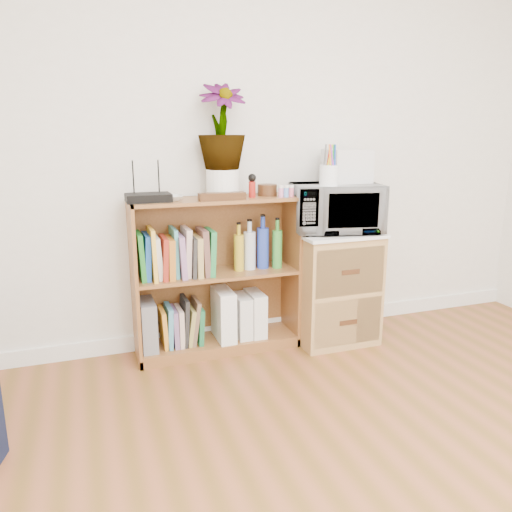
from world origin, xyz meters
name	(u,v)px	position (x,y,z in m)	size (l,w,h in m)	color
skirting_board	(263,326)	(0.00, 2.24, 0.05)	(4.00, 0.02, 0.10)	white
bookshelf	(217,276)	(-0.35, 2.10, 0.47)	(1.00, 0.30, 0.95)	brown
wicker_unit	(332,287)	(0.40, 2.02, 0.35)	(0.50, 0.45, 0.70)	#9E7542
microwave	(336,208)	(0.40, 2.02, 0.87)	(0.53, 0.36, 0.30)	silver
pen_cup	(329,175)	(0.30, 1.94, 1.08)	(0.11, 0.11, 0.12)	white
small_appliance	(347,166)	(0.50, 2.07, 1.12)	(0.26, 0.22, 0.21)	silver
router	(148,198)	(-0.74, 2.08, 0.97)	(0.25, 0.17, 0.04)	black
white_bowl	(172,198)	(-0.61, 2.07, 0.97)	(0.13, 0.13, 0.03)	silver
plant_pot	(223,183)	(-0.30, 2.12, 1.03)	(0.19, 0.19, 0.16)	white
potted_plant	(222,126)	(-0.30, 2.12, 1.36)	(0.27, 0.27, 0.49)	#3A7A31
trinket_box	(222,196)	(-0.34, 2.00, 0.97)	(0.27, 0.07, 0.04)	#331F0D
kokeshi_doll	(252,190)	(-0.14, 2.06, 1.00)	(0.04, 0.04, 0.09)	maroon
wooden_bowl	(267,190)	(-0.02, 2.11, 0.98)	(0.12, 0.12, 0.07)	#3D2010
paint_jars	(286,193)	(0.06, 2.01, 0.98)	(0.11, 0.04, 0.05)	pink
file_box	(148,325)	(-0.78, 2.10, 0.22)	(0.09, 0.24, 0.29)	slate
magazine_holder_left	(223,314)	(-0.31, 2.09, 0.23)	(0.10, 0.25, 0.32)	white
magazine_holder_mid	(242,316)	(-0.20, 2.09, 0.20)	(0.08, 0.21, 0.27)	silver
magazine_holder_right	(255,313)	(-0.11, 2.09, 0.21)	(0.09, 0.22, 0.28)	white
cookbooks	(176,254)	(-0.59, 2.10, 0.63)	(0.44, 0.20, 0.30)	#217B29
liquor_bottles	(257,244)	(-0.09, 2.10, 0.65)	(0.31, 0.07, 0.32)	gold
lower_books	(181,324)	(-0.58, 2.10, 0.19)	(0.26, 0.19, 0.29)	orange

